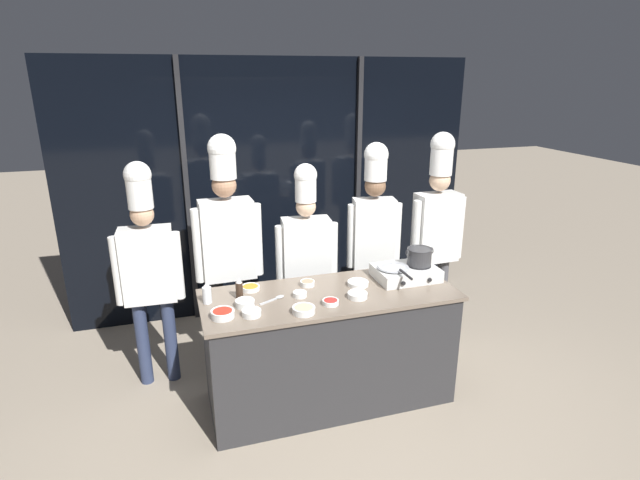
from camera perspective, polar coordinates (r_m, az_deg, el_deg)
The scene contains 24 objects.
ground_plane at distance 4.31m, azimuth 1.04°, elevation -17.50°, with size 24.00×24.00×0.00m, color gray.
window_wall_back at distance 5.39m, azimuth -5.06°, elevation 5.78°, with size 4.36×0.09×2.70m.
demo_counter at distance 4.05m, azimuth 1.08°, elevation -12.12°, with size 1.95×0.76×0.93m.
portable_stove at distance 4.14m, azimuth 9.77°, elevation -3.68°, with size 0.50×0.38×0.11m.
frying_pan at distance 4.06m, azimuth 8.42°, elevation -2.92°, with size 0.26×0.45×0.04m.
stock_pot at distance 4.14m, azimuth 11.28°, elevation -1.81°, with size 0.23×0.20×0.14m.
squeeze_bottle_clear at distance 3.74m, azimuth -12.80°, elevation -5.97°, with size 0.07×0.07×0.16m.
squeeze_bottle_soy at distance 3.76m, azimuth -9.21°, elevation -5.53°, with size 0.05×0.05×0.17m.
prep_bowl_rice at distance 3.77m, azimuth -2.32°, elevation -6.16°, with size 0.11×0.11×0.04m.
prep_bowl_noodles at distance 3.52m, azimuth -7.82°, elevation -8.19°, with size 0.14×0.14×0.04m.
prep_bowl_bell_pepper at distance 3.65m, azimuth 1.22°, elevation -7.07°, with size 0.12×0.12×0.04m.
prep_bowl_ginger at distance 3.52m, azimuth -1.88°, elevation -7.93°, with size 0.17×0.17×0.05m.
prep_bowl_mushrooms at distance 3.96m, azimuth -1.45°, elevation -4.92°, with size 0.12×0.12×0.04m.
prep_bowl_onion at distance 3.76m, azimuth 4.31°, elevation -6.25°, with size 0.15×0.15×0.04m.
prep_bowl_chicken at distance 3.65m, azimuth -8.57°, elevation -7.10°, with size 0.14×0.14×0.05m.
prep_bowl_bean_sprouts at distance 3.97m, azimuth 4.36°, elevation -4.92°, with size 0.17×0.17×0.04m.
prep_bowl_chili_flakes at distance 3.52m, azimuth -11.07°, elevation -8.23°, with size 0.17×0.17×0.05m.
prep_bowl_carrots at distance 3.92m, azimuth -7.95°, elevation -5.40°, with size 0.14×0.14×0.03m.
serving_spoon_slotted at distance 3.75m, azimuth -5.00°, elevation -6.64°, with size 0.21×0.13×0.02m.
chef_head at distance 4.23m, azimuth -19.11°, elevation -2.39°, with size 0.54×0.23×1.91m.
chef_sous at distance 4.29m, azimuth -10.55°, elevation 0.33°, with size 0.58×0.24×2.08m.
chef_line at distance 4.45m, azimuth -1.58°, elevation -1.24°, with size 0.55×0.26×1.81m.
chef_pastry at distance 4.62m, azimuth 6.16°, elevation 1.35°, with size 0.49×0.26×1.96m.
chef_apprentice at distance 4.85m, azimuth 13.20°, elevation 1.89°, with size 0.55×0.23×2.04m.
Camera 1 is at (-1.11, -3.30, 2.53)m, focal length 28.00 mm.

